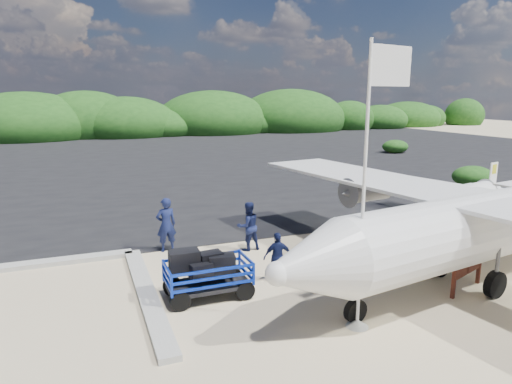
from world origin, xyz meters
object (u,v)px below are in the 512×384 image
at_px(crew_a, 166,225).
at_px(crew_b, 248,226).
at_px(baggage_cart, 209,297).
at_px(crew_c, 278,257).
at_px(aircraft_small, 22,154).
at_px(signboard, 465,290).
at_px(flagpole, 357,326).
at_px(aircraft_large, 273,160).

relative_size(crew_a, crew_b, 1.10).
bearing_deg(baggage_cart, crew_c, 9.32).
distance_m(crew_b, aircraft_small, 34.27).
bearing_deg(signboard, crew_b, 109.67).
relative_size(baggage_cart, flagpole, 0.37).
xyz_separation_m(flagpole, signboard, (4.00, 0.65, 0.00)).
height_order(baggage_cart, crew_a, crew_a).
bearing_deg(aircraft_small, crew_a, 88.09).
height_order(crew_c, aircraft_large, aircraft_large).
relative_size(aircraft_large, aircraft_small, 2.75).
bearing_deg(crew_a, flagpole, 108.80).
xyz_separation_m(signboard, crew_a, (-7.23, 6.36, 0.96)).
bearing_deg(crew_a, aircraft_small, -82.34).
height_order(flagpole, aircraft_small, flagpole).
bearing_deg(aircraft_large, baggage_cart, 53.75).
distance_m(baggage_cart, crew_b, 4.11).
height_order(baggage_cart, aircraft_large, aircraft_large).
xyz_separation_m(baggage_cart, aircraft_large, (12.25, 24.10, 0.00)).
height_order(signboard, crew_b, crew_b).
relative_size(flagpole, crew_c, 4.44).
bearing_deg(flagpole, aircraft_large, 70.80).
bearing_deg(baggage_cart, crew_b, 53.92).
distance_m(baggage_cart, crew_c, 2.37).
bearing_deg(aircraft_small, crew_c, 90.59).
relative_size(crew_c, aircraft_small, 0.24).
bearing_deg(crew_c, baggage_cart, 16.75).
height_order(flagpole, signboard, flagpole).
xyz_separation_m(flagpole, crew_a, (-3.23, 7.01, 0.96)).
distance_m(signboard, aircraft_small, 40.90).
bearing_deg(signboard, baggage_cart, 142.34).
bearing_deg(signboard, flagpole, 169.11).
bearing_deg(crew_b, flagpole, 87.80).
bearing_deg(crew_c, crew_a, -48.79).
distance_m(flagpole, aircraft_large, 28.51).
bearing_deg(baggage_cart, signboard, -17.87).
relative_size(flagpole, crew_b, 3.76).
distance_m(baggage_cart, crew_a, 4.31).
distance_m(aircraft_large, aircraft_small, 23.46).
relative_size(signboard, aircraft_small, 0.28).
xyz_separation_m(aircraft_large, aircraft_small, (-20.27, 11.81, 0.00)).
height_order(baggage_cart, signboard, signboard).
height_order(flagpole, crew_b, flagpole).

